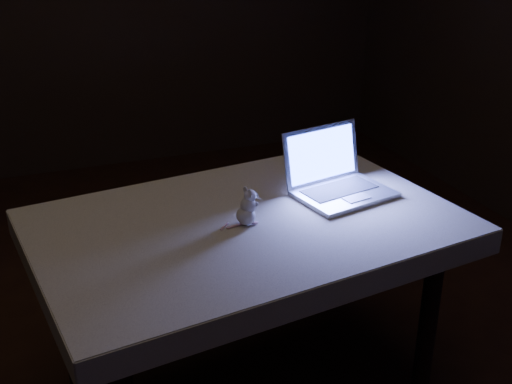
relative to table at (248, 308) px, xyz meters
name	(u,v)px	position (x,y,z in m)	size (l,w,h in m)	color
table	(248,308)	(0.00, 0.00, 0.00)	(1.33, 0.86, 0.71)	black
tablecloth	(253,222)	(0.04, 0.05, 0.32)	(1.42, 0.95, 0.09)	beige
laptop	(346,167)	(0.40, 0.05, 0.48)	(0.34, 0.30, 0.23)	#A9A9AE
plush_mouse	(246,207)	(-0.02, -0.03, 0.43)	(0.09, 0.09, 0.13)	silver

